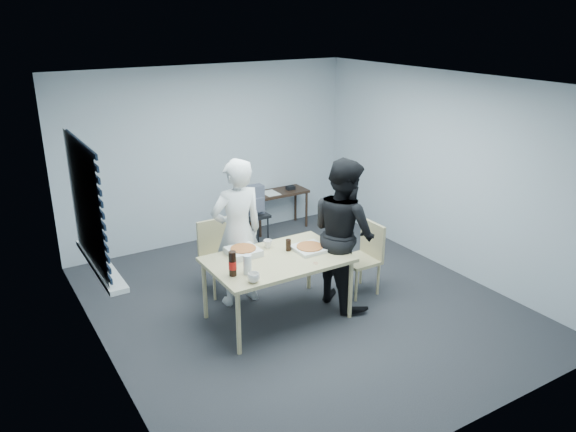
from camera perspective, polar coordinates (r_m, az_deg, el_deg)
room at (r=5.80m, az=-19.47°, el=0.27°), size 5.00×5.00×5.00m
dining_table at (r=6.21m, az=-1.08°, el=-4.79°), size 1.52×0.97×0.74m
chair_far at (r=6.99m, az=-7.20°, el=-3.52°), size 0.42×0.42×0.89m
chair_right at (r=6.94m, az=7.86°, el=-3.72°), size 0.42×0.42×0.89m
person_white at (r=6.51m, az=-5.17°, el=-1.70°), size 0.65×0.42×1.77m
person_black at (r=6.52m, az=5.65°, el=-1.70°), size 0.47×0.86×1.77m
side_table at (r=8.87m, az=-0.99°, el=2.02°), size 0.93×0.41×0.62m
stool at (r=8.18m, az=-3.52°, el=-0.48°), size 0.39×0.39×0.54m
backpack at (r=8.06m, az=-3.52°, el=1.58°), size 0.30×0.22×0.42m
pizza_box_a at (r=6.27m, az=-4.56°, el=-3.60°), size 0.34×0.34×0.08m
pizza_box_b at (r=6.38m, az=2.22°, el=-3.27°), size 0.35×0.35×0.05m
mug_a at (r=5.65m, az=-3.51°, el=-6.26°), size 0.17×0.17×0.10m
mug_b at (r=6.43m, az=-2.06°, el=-2.84°), size 0.10×0.10×0.09m
cola_glass at (r=6.34m, az=0.04°, el=-2.97°), size 0.06×0.06×0.14m
soda_bottle at (r=5.77m, az=-5.65°, el=-4.88°), size 0.08×0.08×0.26m
plastic_cups at (r=5.80m, az=-4.14°, el=-4.93°), size 0.11×0.11×0.21m
rubber_band at (r=6.06m, az=2.83°, el=-4.81°), size 0.06×0.06×0.00m
papers at (r=8.76m, az=-1.79°, el=2.34°), size 0.26×0.33×0.01m
black_box at (r=8.94m, az=0.25°, el=2.89°), size 0.15×0.13×0.06m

